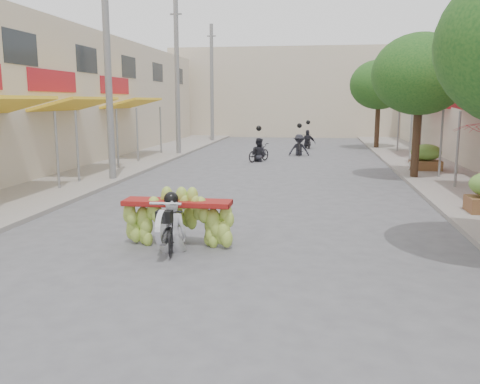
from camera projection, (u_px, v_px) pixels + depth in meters
name	position (u px, v px, depth m)	size (l,w,h in m)	color
ground	(154.00, 355.00, 5.81)	(120.00, 120.00, 0.00)	#5C5C61
sidewalk_left	(105.00, 168.00, 21.41)	(4.00, 60.00, 0.12)	gray
sidewalk_right	(452.00, 175.00, 19.40)	(4.00, 60.00, 0.12)	gray
far_building	(295.00, 93.00, 42.19)	(20.00, 6.00, 7.00)	beige
utility_pole_mid	(108.00, 67.00, 17.56)	(0.60, 0.24, 8.00)	slate
utility_pole_far	(177.00, 78.00, 26.32)	(0.60, 0.24, 8.00)	slate
utility_pole_back	(212.00, 84.00, 35.08)	(0.60, 0.24, 8.00)	slate
street_tree_mid	(420.00, 75.00, 18.00)	(3.40, 3.40, 5.25)	#3A2719
street_tree_far	(379.00, 85.00, 29.68)	(3.40, 3.40, 5.25)	#3A2719
produce_crate_far	(426.00, 155.00, 20.37)	(1.20, 0.88, 1.16)	brown
banana_motorbike	(175.00, 215.00, 9.91)	(2.20, 1.78, 1.94)	black
pedestrian	(416.00, 150.00, 20.45)	(0.92, 0.83, 1.60)	white
bg_motorbike_a	(259.00, 146.00, 24.16)	(1.21, 1.62, 1.95)	black
bg_motorbike_b	(299.00, 140.00, 26.74)	(1.08, 1.74, 1.95)	black
bg_motorbike_c	(308.00, 135.00, 30.78)	(1.05, 1.51, 1.95)	black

